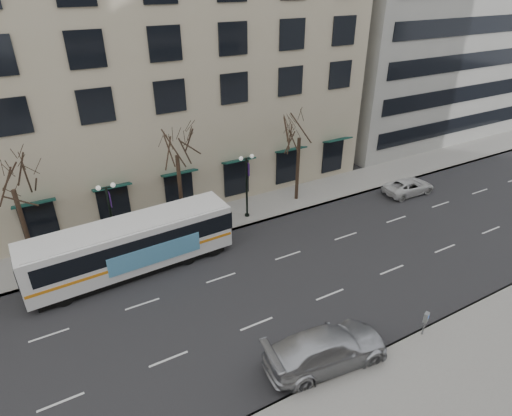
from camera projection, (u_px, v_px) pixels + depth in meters
ground at (238, 299)px, 25.06m from camera, size 160.00×160.00×0.00m
sidewalk_far at (242, 212)px, 34.05m from camera, size 80.00×4.00×0.15m
building_hotel at (95, 41)px, 34.52m from camera, size 40.00×20.00×24.00m
tree_far_left at (9, 175)px, 24.32m from camera, size 3.60×3.60×8.34m
tree_far_mid at (176, 142)px, 28.48m from camera, size 3.60×3.60×8.55m
tree_far_right at (300, 126)px, 32.96m from camera, size 3.60×3.60×8.06m
lamp_post_left at (111, 216)px, 27.80m from camera, size 1.22×0.45×5.21m
lamp_post_right at (247, 183)px, 32.06m from camera, size 1.22×0.45×5.21m
city_bus at (133, 244)px, 26.72m from camera, size 12.95×3.36×3.48m
silver_car at (327, 348)px, 20.60m from camera, size 6.53×3.26×1.82m
white_pickup at (409, 186)px, 36.86m from camera, size 4.71×2.31×1.29m
pay_station at (426, 319)px, 21.95m from camera, size 0.36×0.30×1.43m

